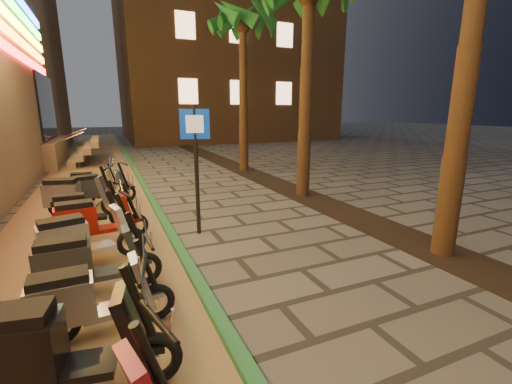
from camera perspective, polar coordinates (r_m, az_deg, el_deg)
name	(u,v)px	position (r m, az deg, el deg)	size (l,w,h in m)	color
parking_strip	(90,193)	(12.36, -25.93, -0.15)	(3.40, 60.00, 0.01)	#8C7251
green_curb	(144,187)	(12.38, -18.10, 0.79)	(0.18, 60.00, 0.10)	#296D3D
planting_strip	(342,211)	(9.39, 14.12, -3.10)	(1.20, 40.00, 0.02)	black
apartment_block	(217,3)	(37.14, -6.47, 28.78)	(18.00, 16.06, 25.00)	brown
palm_d	(243,27)	(15.50, -2.21, 25.81)	(2.97, 3.02, 7.16)	#472D19
pedestrian_sign	(196,153)	(7.23, -9.99, 6.50)	(0.59, 0.17, 2.73)	black
scooter_5	(48,350)	(3.79, -31.32, -21.55)	(1.83, 0.78, 1.29)	black
scooter_6	(86,300)	(4.57, -26.43, -15.80)	(1.60, 0.56, 1.13)	black
scooter_7	(85,263)	(5.50, -26.67, -10.52)	(1.68, 0.59, 1.19)	black
scooter_8	(81,239)	(6.47, -27.13, -6.92)	(1.72, 0.85, 1.22)	black
scooter_9	(91,220)	(7.44, -25.78, -4.27)	(1.73, 0.67, 1.21)	black
scooter_10	(83,210)	(8.45, -26.88, -2.68)	(1.57, 0.55, 1.11)	black
scooter_11	(74,196)	(9.58, -28.00, -0.57)	(1.83, 0.91, 1.29)	black
scooter_12	(97,189)	(10.41, -24.95, 0.51)	(1.68, 0.84, 1.19)	black
scooter_13	(91,183)	(11.59, -25.86, 1.30)	(1.48, 0.52, 1.04)	black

